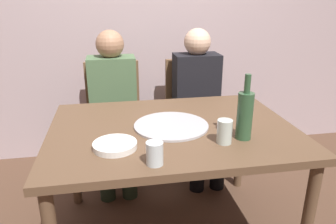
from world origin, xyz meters
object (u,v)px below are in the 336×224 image
chair_left (114,111)px  guest_in_beanie (199,97)px  tumbler_far (225,132)px  guest_in_sweater (113,102)px  tumbler_near (155,153)px  plate_stack (115,145)px  chair_right (194,106)px  dining_table (172,139)px  wine_bottle (245,114)px  pizza_tray (171,126)px

chair_left → guest_in_beanie: size_ratio=0.77×
tumbler_far → guest_in_beanie: (0.15, 0.99, -0.14)m
guest_in_sweater → chair_left: bearing=-90.0°
tumbler_near → guest_in_sweater: 1.16m
tumbler_far → guest_in_sweater: (-0.52, 0.99, -0.14)m
plate_stack → chair_right: (0.68, 1.11, -0.22)m
dining_table → wine_bottle: wine_bottle is taller
wine_bottle → chair_right: (0.03, 1.11, -0.34)m
chair_right → guest_in_sweater: size_ratio=0.77×
pizza_tray → tumbler_near: size_ratio=4.01×
dining_table → chair_right: bearing=68.2°
chair_right → guest_in_beanie: (-0.00, -0.15, 0.13)m
plate_stack → guest_in_beanie: 1.17m
tumbler_far → chair_right: chair_right is taller
pizza_tray → chair_left: bearing=108.9°
dining_table → tumbler_far: size_ratio=11.19×
chair_left → guest_in_sweater: guest_in_sweater is taller
wine_bottle → plate_stack: size_ratio=1.58×
tumbler_far → plate_stack: size_ratio=0.57×
pizza_tray → chair_left: (-0.31, 0.89, -0.22)m
chair_left → tumbler_far: bearing=114.6°
pizza_tray → guest_in_beanie: bearing=63.9°
dining_table → plate_stack: size_ratio=6.37×
chair_right → guest_in_beanie: bearing=90.0°
dining_table → guest_in_sweater: (-0.31, 0.74, -0.00)m
chair_left → chair_right: 0.67m
tumbler_far → chair_left: size_ratio=0.13×
plate_stack → guest_in_sweater: 0.96m
dining_table → chair_right: (0.36, 0.89, -0.13)m
wine_bottle → tumbler_near: 0.52m
plate_stack → guest_in_sweater: (0.01, 0.96, -0.10)m
pizza_tray → dining_table: bearing=8.5°
wine_bottle → tumbler_far: 0.14m
plate_stack → chair_right: chair_right is taller
dining_table → guest_in_beanie: size_ratio=1.14×
wine_bottle → dining_table: bearing=146.6°
tumbler_near → dining_table: bearing=68.9°
dining_table → pizza_tray: (-0.01, -0.00, 0.08)m
tumbler_far → tumbler_near: bearing=-157.7°
plate_stack → guest_in_beanie: bearing=54.7°
tumbler_far → chair_right: (0.15, 1.14, -0.27)m
dining_table → chair_right: 0.97m
chair_left → pizza_tray: bearing=108.9°
tumbler_near → pizza_tray: bearing=69.6°
dining_table → pizza_tray: 0.08m
chair_left → chair_right: size_ratio=1.00×
tumbler_far → guest_in_sweater: size_ratio=0.10×
chair_left → wine_bottle: bearing=119.9°
wine_bottle → chair_left: size_ratio=0.37×
plate_stack → chair_left: 1.13m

